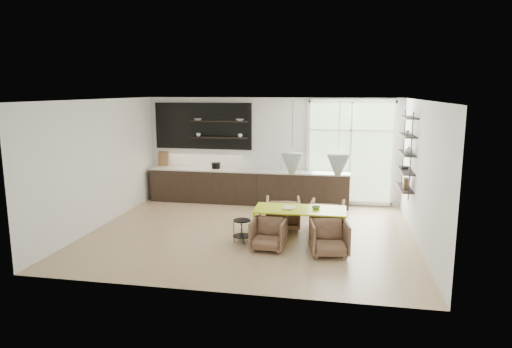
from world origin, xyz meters
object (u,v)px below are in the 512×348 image
Objects in this scene: armchair_back_left at (283,213)px; armchair_front_left at (268,234)px; armchair_front_right at (329,238)px; wire_stool at (242,228)px; armchair_back_right at (327,216)px; dining_table at (300,211)px.

armchair_back_left is 1.16× the size of armchair_front_left.
armchair_front_right is 1.83m from wire_stool.
armchair_back_left reaches higher than armchair_front_left.
armchair_back_right is at bearing 55.43° from armchair_front_left.
dining_table reaches higher than wire_stool.
dining_table is 2.82× the size of armchair_front_left.
dining_table is 0.95m from armchair_back_left.
armchair_back_left reaches higher than dining_table.
armchair_back_left reaches higher than wire_stool.
armchair_front_left is (-0.11, -1.41, -0.05)m from armchair_back_left.
dining_table is 1.02m from armchair_back_right.
dining_table is at bearing 59.12° from armchair_back_right.
armchair_back_right is 1.82m from armchair_front_left.
armchair_front_left is (-0.56, -0.63, -0.33)m from dining_table.
armchair_back_left is at bearing 88.43° from armchair_front_left.
armchair_back_left is 1.31m from wire_stool.
wire_stool is at bearing 36.31° from armchair_back_right.
armchair_front_right reaches higher than wire_stool.
wire_stool is (-1.79, 0.41, -0.02)m from armchair_front_right.
armchair_back_left is 1.85m from armchair_front_right.
armchair_back_right is 1.57× the size of wire_stool.
armchair_front_right is at bearing -1.59° from armchair_front_left.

